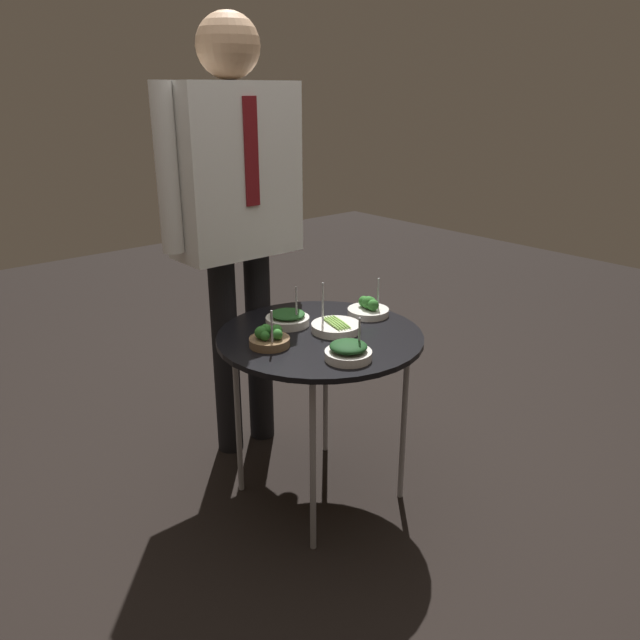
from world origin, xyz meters
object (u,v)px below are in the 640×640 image
bowl_spinach_front_left (288,318)px  bowl_broccoli_near_rim (269,338)px  serving_cart (320,345)px  bowl_spinach_center (348,351)px  waiter_figure (236,192)px  bowl_broccoli_front_center (369,309)px  bowl_asparagus_back_right (336,327)px

bowl_spinach_front_left → bowl_broccoli_near_rim: bearing=-145.3°
serving_cart → bowl_spinach_front_left: bowl_spinach_front_left is taller
bowl_broccoli_near_rim → bowl_spinach_center: bearing=-63.7°
bowl_spinach_front_left → bowl_spinach_center: bowl_spinach_front_left is taller
bowl_broccoli_near_rim → waiter_figure: waiter_figure is taller
bowl_broccoli_front_center → bowl_spinach_front_left: bearing=158.2°
bowl_spinach_front_left → bowl_broccoli_near_rim: size_ratio=1.15×
bowl_broccoli_near_rim → bowl_asparagus_back_right: bearing=-9.9°
bowl_asparagus_back_right → bowl_broccoli_near_rim: (-0.25, 0.04, 0.01)m
bowl_asparagus_back_right → waiter_figure: waiter_figure is taller
bowl_asparagus_back_right → bowl_spinach_center: bowl_asparagus_back_right is taller
bowl_spinach_front_left → bowl_broccoli_near_rim: bowl_spinach_front_left is taller
serving_cart → bowl_asparagus_back_right: bowl_asparagus_back_right is taller
bowl_broccoli_front_center → waiter_figure: (-0.25, 0.45, 0.39)m
bowl_spinach_center → waiter_figure: bearing=84.0°
bowl_broccoli_front_center → serving_cart: bearing=-174.1°
bowl_spinach_center → waiter_figure: waiter_figure is taller
bowl_broccoli_near_rim → bowl_spinach_center: bowl_broccoli_near_rim is taller
serving_cart → bowl_spinach_center: (-0.07, -0.21, 0.07)m
serving_cart → bowl_broccoli_near_rim: bearing=171.5°
bowl_asparagus_back_right → bowl_broccoli_front_center: (0.20, 0.04, 0.01)m
serving_cart → waiter_figure: bearing=89.7°
bowl_spinach_center → waiter_figure: 0.80m
bowl_asparagus_back_right → bowl_spinach_center: (-0.13, -0.20, 0.01)m
bowl_asparagus_back_right → bowl_spinach_center: bearing=-122.9°
bowl_spinach_front_left → serving_cart: bearing=-78.7°
bowl_spinach_center → waiter_figure: (0.07, 0.69, 0.39)m
bowl_spinach_front_left → waiter_figure: waiter_figure is taller
bowl_spinach_front_left → waiter_figure: (0.03, 0.34, 0.39)m
serving_cart → bowl_asparagus_back_right: (0.06, -0.01, 0.06)m
serving_cart → waiter_figure: 0.66m
bowl_broccoli_near_rim → bowl_broccoli_front_center: bowl_broccoli_front_center is taller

